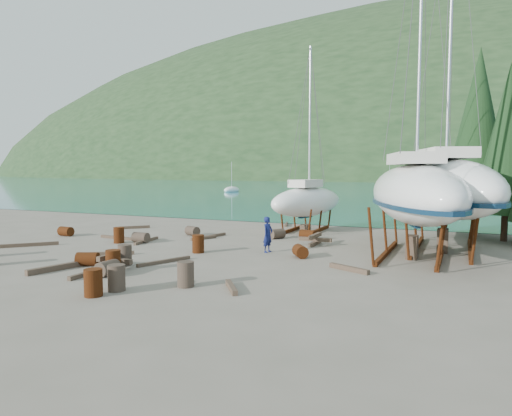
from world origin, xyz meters
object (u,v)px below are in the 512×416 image
at_px(small_sailboat_shore, 307,201).
at_px(worker, 268,235).
at_px(large_sailboat_near, 415,193).
at_px(large_sailboat_far, 445,188).

relative_size(small_sailboat_shore, worker, 6.91).
height_order(large_sailboat_near, worker, large_sailboat_near).
distance_m(small_sailboat_shore, worker, 8.56).
bearing_deg(small_sailboat_shore, large_sailboat_far, -13.28).
relative_size(large_sailboat_far, worker, 11.04).
relative_size(large_sailboat_near, worker, 10.50).
relative_size(large_sailboat_near, large_sailboat_far, 0.95).
xyz_separation_m(large_sailboat_near, small_sailboat_shore, (-7.37, 6.67, -0.97)).
xyz_separation_m(large_sailboat_near, worker, (-6.62, -1.78, -2.09)).
bearing_deg(large_sailboat_near, large_sailboat_far, 44.88).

